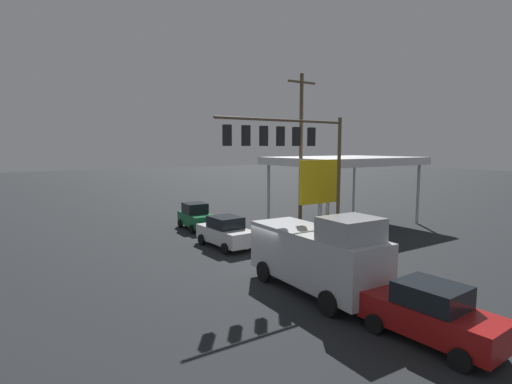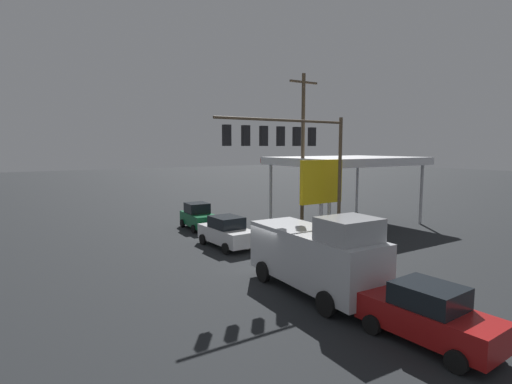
# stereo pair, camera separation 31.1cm
# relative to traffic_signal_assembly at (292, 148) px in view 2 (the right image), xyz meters

# --- Properties ---
(ground_plane) EXTENTS (200.00, 200.00, 0.00)m
(ground_plane) POSITION_rel_traffic_signal_assembly_xyz_m (2.06, 1.71, -6.18)
(ground_plane) COLOR black
(traffic_signal_assembly) EXTENTS (8.19, 0.43, 7.91)m
(traffic_signal_assembly) POSITION_rel_traffic_signal_assembly_xyz_m (0.00, 0.00, 0.00)
(traffic_signal_assembly) COLOR brown
(traffic_signal_assembly) RESTS_ON ground
(utility_pole) EXTENTS (2.40, 0.26, 11.36)m
(utility_pole) POSITION_rel_traffic_signal_assembly_xyz_m (-5.31, -5.57, -0.21)
(utility_pole) COLOR brown
(utility_pole) RESTS_ON ground
(gas_station_canopy) EXTENTS (11.21, 8.15, 5.42)m
(gas_station_canopy) POSITION_rel_traffic_signal_assembly_xyz_m (-10.49, -6.37, -1.11)
(gas_station_canopy) COLOR silver
(gas_station_canopy) RESTS_ON ground
(price_sign) EXTENTS (3.08, 0.27, 5.49)m
(price_sign) POSITION_rel_traffic_signal_assembly_xyz_m (-2.90, -0.87, -2.18)
(price_sign) COLOR #B7B7BC
(price_sign) RESTS_ON ground
(hatchback_crossing) EXTENTS (2.13, 3.89, 1.97)m
(hatchback_crossing) POSITION_rel_traffic_signal_assembly_xyz_m (0.51, -10.87, -5.24)
(hatchback_crossing) COLOR #0C592D
(hatchback_crossing) RESTS_ON ground
(sedan_far) EXTENTS (2.21, 4.47, 1.93)m
(sedan_far) POSITION_rel_traffic_signal_assembly_xyz_m (1.35, -4.80, -5.23)
(sedan_far) COLOR silver
(sedan_far) RESTS_ON ground
(delivery_truck) EXTENTS (2.75, 6.88, 3.58)m
(delivery_truck) POSITION_rel_traffic_signal_assembly_xyz_m (1.96, 4.28, -4.49)
(delivery_truck) COLOR silver
(delivery_truck) RESTS_ON ground
(sedan_waiting) EXTENTS (2.26, 4.50, 1.93)m
(sedan_waiting) POSITION_rel_traffic_signal_assembly_xyz_m (1.86, 9.52, -5.23)
(sedan_waiting) COLOR maroon
(sedan_waiting) RESTS_ON ground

